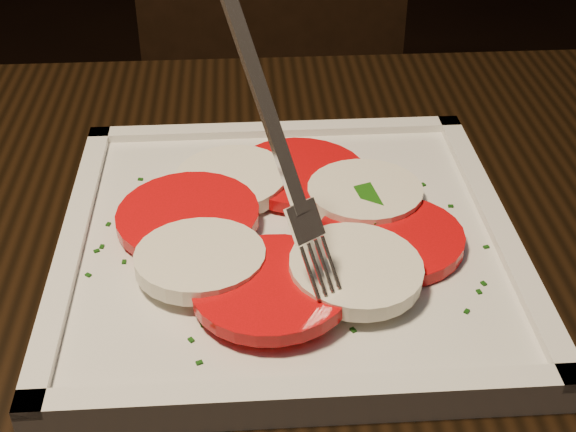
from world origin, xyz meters
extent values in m
cube|color=black|center=(0.17, -0.07, 0.73)|extent=(1.23, 0.85, 0.04)
cube|color=black|center=(0.30, 0.63, 0.45)|extent=(0.43, 0.43, 0.04)
cylinder|color=black|center=(0.12, 0.45, 0.21)|extent=(0.04, 0.04, 0.41)
cylinder|color=black|center=(0.48, 0.45, 0.21)|extent=(0.04, 0.04, 0.41)
cylinder|color=black|center=(0.12, 0.81, 0.21)|extent=(0.04, 0.04, 0.41)
cylinder|color=black|center=(0.48, 0.81, 0.21)|extent=(0.04, 0.04, 0.41)
cube|color=silver|center=(0.25, 0.01, 0.76)|extent=(0.30, 0.30, 0.01)
cylinder|color=red|center=(0.31, 0.00, 0.77)|extent=(0.09, 0.09, 0.01)
cylinder|color=white|center=(0.30, 0.05, 0.77)|extent=(0.08, 0.08, 0.01)
cylinder|color=red|center=(0.26, 0.08, 0.77)|extent=(0.09, 0.09, 0.01)
cylinder|color=white|center=(0.21, 0.07, 0.77)|extent=(0.08, 0.08, 0.02)
cylinder|color=red|center=(0.18, 0.03, 0.77)|extent=(0.09, 0.09, 0.01)
cylinder|color=white|center=(0.19, -0.02, 0.78)|extent=(0.08, 0.08, 0.01)
cylinder|color=red|center=(0.23, -0.05, 0.78)|extent=(0.09, 0.09, 0.01)
cylinder|color=white|center=(0.28, -0.04, 0.78)|extent=(0.08, 0.08, 0.02)
cube|color=#1A520E|center=(0.21, -0.02, 0.78)|extent=(0.02, 0.05, 0.00)
cube|color=#1A520E|center=(0.26, -0.03, 0.78)|extent=(0.03, 0.03, 0.00)
cube|color=#1A520E|center=(0.30, 0.03, 0.78)|extent=(0.02, 0.04, 0.01)
cube|color=#1A520E|center=(0.18, -0.02, 0.78)|extent=(0.04, 0.04, 0.00)
cube|color=#1A520E|center=(0.24, -0.04, 0.78)|extent=(0.02, 0.03, 0.00)
cube|color=#1A520E|center=(0.20, 0.03, 0.78)|extent=(0.03, 0.03, 0.00)
cube|color=#0F3B0A|center=(0.27, -0.08, 0.77)|extent=(0.00, 0.00, 0.00)
cube|color=#0F3B0A|center=(0.35, 0.02, 0.77)|extent=(0.00, 0.00, 0.00)
cube|color=#0F3B0A|center=(0.36, 0.03, 0.77)|extent=(0.00, 0.00, 0.00)
cube|color=#0F3B0A|center=(0.18, -0.08, 0.77)|extent=(0.00, 0.00, 0.00)
cube|color=#0F3B0A|center=(0.13, 0.01, 0.77)|extent=(0.00, 0.00, 0.00)
cube|color=#0F3B0A|center=(0.19, -0.07, 0.77)|extent=(0.00, 0.00, 0.00)
cube|color=#0F3B0A|center=(0.19, 0.08, 0.77)|extent=(0.00, 0.00, 0.00)
cube|color=#0F3B0A|center=(0.28, 0.10, 0.77)|extent=(0.00, 0.00, 0.00)
cube|color=#0F3B0A|center=(0.22, 0.11, 0.77)|extent=(0.00, 0.00, 0.00)
cube|color=#0F3B0A|center=(0.23, -0.08, 0.77)|extent=(0.00, 0.00, 0.00)
cube|color=#0F3B0A|center=(0.15, 0.09, 0.77)|extent=(0.00, 0.00, 0.00)
cube|color=#0F3B0A|center=(0.13, 0.04, 0.77)|extent=(0.00, 0.00, 0.00)
cube|color=#0F3B0A|center=(0.22, 0.11, 0.77)|extent=(0.00, 0.00, 0.00)
cube|color=#0F3B0A|center=(0.19, -0.09, 0.77)|extent=(0.00, 0.00, 0.00)
cube|color=#0F3B0A|center=(0.35, 0.06, 0.77)|extent=(0.00, 0.00, 0.00)
cube|color=#0F3B0A|center=(0.35, -0.05, 0.77)|extent=(0.00, 0.00, 0.00)
cube|color=#0F3B0A|center=(0.37, -0.01, 0.77)|extent=(0.00, 0.00, 0.00)
cube|color=#0F3B0A|center=(0.32, 0.08, 0.77)|extent=(0.00, 0.00, 0.00)
cube|color=#0F3B0A|center=(0.20, 0.12, 0.77)|extent=(0.00, 0.00, 0.00)
cube|color=#0F3B0A|center=(0.28, 0.10, 0.77)|extent=(0.00, 0.00, 0.00)
cube|color=#0F3B0A|center=(0.14, 0.00, 0.77)|extent=(0.00, 0.00, 0.00)
cube|color=#0F3B0A|center=(0.35, -0.05, 0.77)|extent=(0.00, 0.00, 0.00)
cube|color=#0F3B0A|center=(0.34, -0.07, 0.77)|extent=(0.00, 0.00, 0.00)
cube|color=#0F3B0A|center=(0.14, 0.03, 0.77)|extent=(0.00, 0.00, 0.00)
cube|color=#0F3B0A|center=(0.34, 0.08, 0.77)|extent=(0.00, 0.00, 0.00)
cube|color=#0F3B0A|center=(0.12, -0.02, 0.77)|extent=(0.00, 0.00, 0.00)
cube|color=#0F3B0A|center=(0.32, 0.08, 0.77)|extent=(0.00, 0.00, 0.00)
cube|color=#0F3B0A|center=(0.13, 0.01, 0.77)|extent=(0.00, 0.00, 0.00)
camera|label=1|loc=(0.20, -0.40, 1.06)|focal=50.00mm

